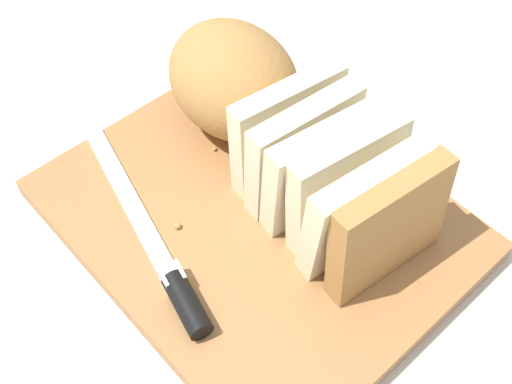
# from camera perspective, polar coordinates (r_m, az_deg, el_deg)

# --- Properties ---
(ground_plane) EXTENTS (3.00, 3.00, 0.00)m
(ground_plane) POSITION_cam_1_polar(r_m,az_deg,el_deg) (0.61, 0.00, -2.89)
(ground_plane) COLOR beige
(cutting_board) EXTENTS (0.36, 0.29, 0.02)m
(cutting_board) POSITION_cam_1_polar(r_m,az_deg,el_deg) (0.61, 0.00, -2.33)
(cutting_board) COLOR #9E6B3D
(cutting_board) RESTS_ON ground_plane
(bread_loaf) EXTENTS (0.31, 0.15, 0.11)m
(bread_loaf) POSITION_cam_1_polar(r_m,az_deg,el_deg) (0.60, 1.80, 6.22)
(bread_loaf) COLOR #A8753D
(bread_loaf) RESTS_ON cutting_board
(bread_knife) EXTENTS (0.27, 0.08, 0.02)m
(bread_knife) POSITION_cam_1_polar(r_m,az_deg,el_deg) (0.56, -7.83, -6.63)
(bread_knife) COLOR silver
(bread_knife) RESTS_ON cutting_board
(crumb_near_knife) EXTENTS (0.01, 0.01, 0.01)m
(crumb_near_knife) POSITION_cam_1_polar(r_m,az_deg,el_deg) (0.59, -6.91, -2.98)
(crumb_near_knife) COLOR tan
(crumb_near_knife) RESTS_ON cutting_board
(crumb_near_loaf) EXTENTS (0.01, 0.01, 0.01)m
(crumb_near_loaf) POSITION_cam_1_polar(r_m,az_deg,el_deg) (0.63, 1.43, 2.48)
(crumb_near_loaf) COLOR tan
(crumb_near_loaf) RESTS_ON cutting_board
(crumb_stray_left) EXTENTS (0.00, 0.00, 0.00)m
(crumb_stray_left) POSITION_cam_1_polar(r_m,az_deg,el_deg) (0.64, -3.67, 3.82)
(crumb_stray_left) COLOR tan
(crumb_stray_left) RESTS_ON cutting_board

